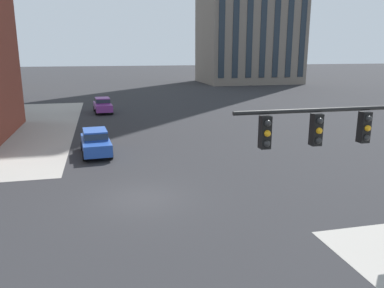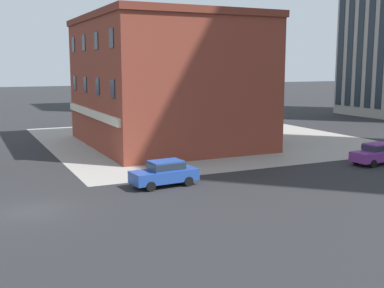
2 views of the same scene
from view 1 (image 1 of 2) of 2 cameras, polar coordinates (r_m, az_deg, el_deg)
ground_plane at (r=18.53m, az=-7.43°, el=-8.01°), size 320.00×320.00×0.00m
car_main_northbound_far at (r=44.26m, az=-13.10°, el=5.71°), size 2.15×4.52×1.68m
car_main_southbound_far at (r=26.48m, az=-14.11°, el=0.42°), size 2.16×4.53×1.68m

